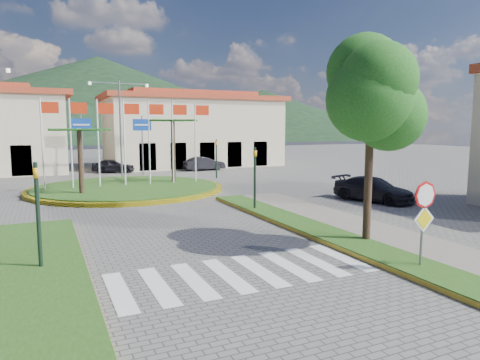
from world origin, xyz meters
name	(u,v)px	position (x,y,z in m)	size (l,w,h in m)	color
ground	(322,333)	(0.00, 0.00, 0.00)	(160.00, 160.00, 0.00)	slate
sidewalk_right	(446,263)	(6.00, 2.00, 0.07)	(4.00, 28.00, 0.15)	gray
verge_right	(417,268)	(4.80, 2.00, 0.09)	(1.60, 28.00, 0.18)	#234914
crosswalk	(240,273)	(0.00, 4.00, 0.01)	(8.00, 3.00, 0.01)	silver
roundabout_island	(127,188)	(0.00, 22.00, 0.18)	(12.70, 12.70, 6.00)	yellow
stop_sign	(424,211)	(4.90, 1.96, 1.79)	(0.80, 0.11, 2.65)	slate
deciduous_tree	(371,98)	(5.50, 5.00, 5.18)	(3.60, 3.60, 6.80)	black
traffic_light_left	(38,206)	(-5.20, 6.50, 1.94)	(0.15, 0.18, 3.20)	black
traffic_light_right	(255,173)	(4.50, 12.00, 1.94)	(0.15, 0.18, 3.20)	black
traffic_light_far	(216,155)	(8.00, 26.00, 1.94)	(0.18, 0.15, 3.20)	black
direction_sign_west	(82,135)	(-2.00, 30.97, 3.53)	(1.60, 0.14, 5.20)	slate
direction_sign_east	(142,135)	(3.00, 30.97, 3.53)	(1.60, 0.14, 5.20)	slate
street_lamp_centre	(120,124)	(1.00, 30.00, 4.50)	(4.80, 0.16, 8.00)	slate
building_right	(193,130)	(10.00, 38.00, 3.90)	(19.08, 9.54, 8.05)	beige
hill_far_mid	(100,98)	(15.00, 160.00, 15.00)	(180.00, 180.00, 30.00)	black
hill_far_east	(263,114)	(70.00, 135.00, 9.00)	(120.00, 120.00, 18.00)	black
hill_near_back	(21,114)	(-10.00, 130.00, 8.00)	(110.00, 110.00, 16.00)	black
car_dark_a	(114,166)	(0.90, 33.97, 0.65)	(1.53, 3.80, 1.29)	black
car_dark_b	(204,164)	(9.28, 32.48, 0.66)	(1.40, 4.02, 1.33)	black
car_side_right	(373,189)	(12.00, 11.88, 0.68)	(1.90, 4.68, 1.36)	black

